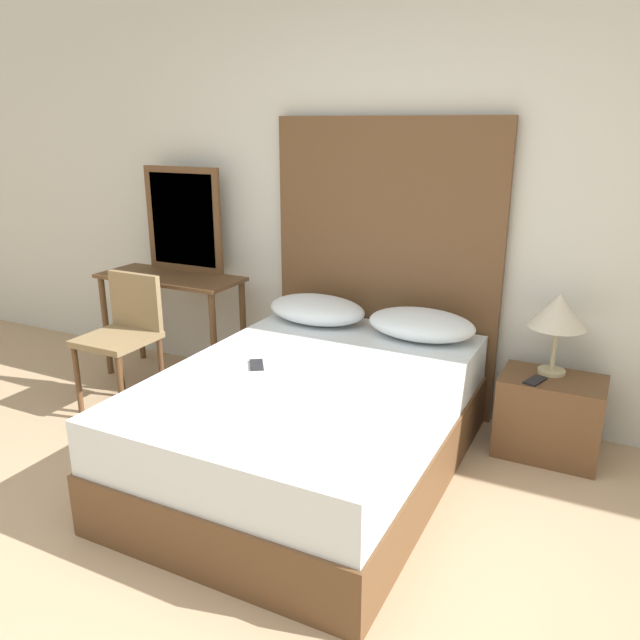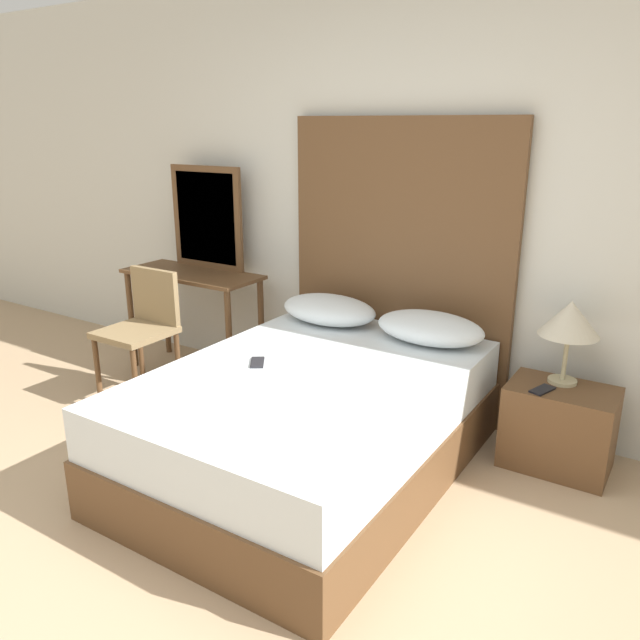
{
  "view_description": "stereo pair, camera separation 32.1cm",
  "coord_description": "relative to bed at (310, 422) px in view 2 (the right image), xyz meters",
  "views": [
    {
      "loc": [
        1.31,
        -1.35,
        1.79
      ],
      "look_at": [
        -0.06,
        1.39,
        0.82
      ],
      "focal_mm": 35.0,
      "sensor_mm": 36.0,
      "label": 1
    },
    {
      "loc": [
        1.59,
        -1.19,
        1.79
      ],
      "look_at": [
        -0.06,
        1.39,
        0.82
      ],
      "focal_mm": 35.0,
      "sensor_mm": 36.0,
      "label": 2
    }
  ],
  "objects": [
    {
      "name": "pillow_left",
      "position": [
        -0.34,
        0.74,
        0.38
      ],
      "size": [
        0.64,
        0.39,
        0.18
      ],
      "color": "silver",
      "rests_on": "bed"
    },
    {
      "name": "ground_plane",
      "position": [
        0.06,
        -1.29,
        -0.28
      ],
      "size": [
        16.0,
        16.0,
        0.0
      ],
      "primitive_type": "plane",
      "color": "tan"
    },
    {
      "name": "table_lamp",
      "position": [
        1.08,
        0.82,
        0.53
      ],
      "size": [
        0.31,
        0.31,
        0.46
      ],
      "color": "tan",
      "rests_on": "nightstand"
    },
    {
      "name": "vanity_desk",
      "position": [
        -1.49,
        0.71,
        0.34
      ],
      "size": [
        1.05,
        0.43,
        0.76
      ],
      "color": "brown",
      "rests_on": "ground_plane"
    },
    {
      "name": "pillow_right",
      "position": [
        0.34,
        0.74,
        0.38
      ],
      "size": [
        0.64,
        0.39,
        0.18
      ],
      "color": "silver",
      "rests_on": "bed"
    },
    {
      "name": "phone_on_nightstand",
      "position": [
        1.02,
        0.66,
        0.18
      ],
      "size": [
        0.11,
        0.16,
        0.01
      ],
      "color": "black",
      "rests_on": "nightstand"
    },
    {
      "name": "headboard",
      "position": [
        -0.0,
        1.01,
        0.63
      ],
      "size": [
        1.48,
        0.05,
        1.83
      ],
      "color": "brown",
      "rests_on": "ground_plane"
    },
    {
      "name": "wall_back",
      "position": [
        0.06,
        1.09,
        1.07
      ],
      "size": [
        10.0,
        0.06,
        2.7
      ],
      "color": "silver",
      "rests_on": "ground_plane"
    },
    {
      "name": "chair",
      "position": [
        -1.48,
        0.22,
        0.23
      ],
      "size": [
        0.42,
        0.43,
        0.86
      ],
      "color": "olive",
      "rests_on": "ground_plane"
    },
    {
      "name": "bed",
      "position": [
        0.0,
        0.0,
        0.0
      ],
      "size": [
        1.41,
        1.97,
        0.57
      ],
      "color": "brown",
      "rests_on": "ground_plane"
    },
    {
      "name": "nightstand",
      "position": [
        1.11,
        0.75,
        -0.05
      ],
      "size": [
        0.55,
        0.37,
        0.46
      ],
      "color": "brown",
      "rests_on": "ground_plane"
    },
    {
      "name": "vanity_mirror",
      "position": [
        -1.49,
        0.9,
        0.85
      ],
      "size": [
        0.64,
        0.03,
        0.74
      ],
      "color": "brown",
      "rests_on": "vanity_desk"
    },
    {
      "name": "phone_on_bed",
      "position": [
        -0.3,
        -0.06,
        0.29
      ],
      "size": [
        0.14,
        0.16,
        0.01
      ],
      "color": "#232328",
      "rests_on": "bed"
    }
  ]
}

